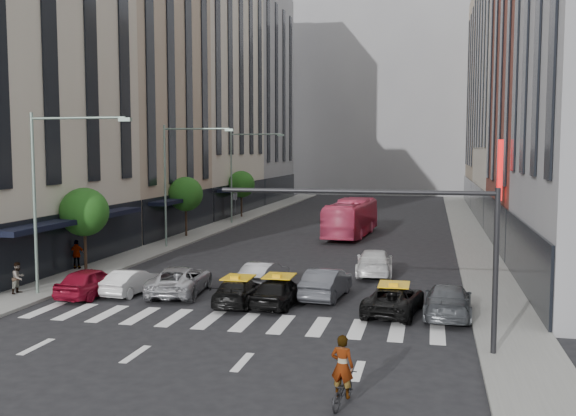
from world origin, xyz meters
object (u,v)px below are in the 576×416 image
Objects in this scene: bus at (351,218)px; streetlamp_far at (241,165)px; taxi_left at (238,291)px; car_white_front at (132,282)px; motorcycle at (342,390)px; pedestrian_far at (77,254)px; taxi_center at (279,291)px; pedestrian_near at (18,278)px; streetlamp_mid at (177,169)px; streetlamp_near at (51,179)px; car_red at (90,282)px.

streetlamp_far is at bearing -23.81° from bus.
taxi_left is (9.44, -31.52, -5.27)m from streetlamp_far.
motorcycle is at bearing 142.12° from car_white_front.
taxi_center is at bearing 146.58° from pedestrian_far.
pedestrian_near reaches higher than taxi_left.
taxi_left is 1.98m from taxi_center.
car_white_front is at bearing -76.58° from streetlamp_mid.
pedestrian_far reaches higher than taxi_center.
pedestrian_near is (-1.81, -32.30, -4.96)m from streetlamp_far.
bus reaches higher than motorcycle.
streetlamp_far is 13.94m from bus.
streetlamp_near is 32.00m from streetlamp_far.
motorcycle is (15.92, -42.48, -5.45)m from streetlamp_far.
taxi_left is at bearing -83.19° from pedestrian_near.
car_white_front is at bearing -69.00° from pedestrian_near.
taxi_center is (9.73, 0.11, -0.03)m from car_red.
streetlamp_near is 5.69× the size of pedestrian_near.
streetlamp_far reaches higher than car_red.
streetlamp_far is 33.84m from taxi_center.
streetlamp_mid is 17.14m from pedestrian_near.
streetlamp_near reaches higher than pedestrian_near.
streetlamp_near is 1.00× the size of streetlamp_mid.
car_white_front is 25.66m from bus.
car_red is 0.38× the size of bus.
car_white_front is at bearing -11.48° from taxi_left.
streetlamp_mid is at bearing -46.56° from taxi_center.
motorcycle is 20.45m from pedestrian_near.
taxi_center is (1.97, 0.09, 0.07)m from taxi_left.
car_red is at bearing -74.78° from pedestrian_near.
pedestrian_far is (-13.97, 5.81, 0.32)m from taxi_center.
motorcycle is (15.92, -26.48, -5.45)m from streetlamp_mid.
taxi_left is at bearing -73.32° from streetlamp_far.
streetlamp_mid is (0.00, 16.00, 0.00)m from streetlamp_near.
bus reaches higher than car_white_front.
taxi_left is 25.36m from bus.
streetlamp_mid is 2.17× the size of taxi_center.
bus is at bearing -24.57° from pedestrian_near.
car_white_front is 0.34× the size of bus.
streetlamp_far is 32.73m from pedestrian_near.
car_white_front is at bearing -83.51° from streetlamp_far.
streetlamp_far is 2.17× the size of taxi_center.
pedestrian_far is at bearing -33.47° from car_white_front.
car_white_front is (3.48, 1.43, -5.27)m from streetlamp_near.
streetlamp_near is 1.00× the size of streetlamp_far.
streetlamp_far is at bearing 90.00° from streetlamp_mid.
bus is 6.41× the size of pedestrian_far.
pedestrian_near is at bearing 85.48° from pedestrian_far.
pedestrian_far reaches higher than motorcycle.
streetlamp_mid is at bearing -3.55° from pedestrian_near.
car_white_front is 0.93× the size of taxi_center.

